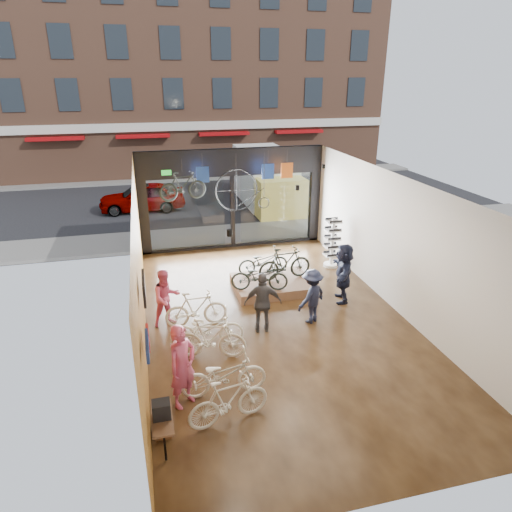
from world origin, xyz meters
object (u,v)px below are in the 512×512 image
object	(u,v)px
hung_bike	(183,186)
floor_bike_1	(229,401)
floor_bike_5	(196,309)
display_bike_right	(263,262)
customer_0	(183,366)
display_bike_mid	(285,263)
display_bike_left	(259,276)
display_platform	(272,285)
box_truck	(269,181)
floor_bike_4	(207,329)
penny_farthing	(245,191)
customer_3	(312,296)
customer_5	(343,273)
sunglasses_rack	(332,243)
customer_1	(166,298)
floor_bike_3	(210,338)
street_car	(142,197)
floor_bike_2	(224,375)
customer_2	(263,303)

from	to	relation	value
hung_bike	floor_bike_1	bearing A→B (deg)	166.77
floor_bike_5	hung_bike	world-z (taller)	hung_bike
display_bike_right	customer_0	world-z (taller)	customer_0
floor_bike_1	display_bike_mid	size ratio (longest dim) A/B	0.95
display_bike_left	display_platform	bearing A→B (deg)	-30.68
customer_0	hung_bike	size ratio (longest dim) A/B	1.15
customer_0	box_truck	bearing A→B (deg)	28.91
floor_bike_4	penny_farthing	bearing A→B (deg)	-15.45
floor_bike_1	box_truck	bearing A→B (deg)	-29.73
display_platform	customer_3	bearing A→B (deg)	-78.07
display_bike_mid	customer_5	bearing A→B (deg)	-137.21
display_bike_mid	sunglasses_rack	bearing A→B (deg)	-64.48
customer_1	customer_3	xyz separation A→B (m)	(3.80, -0.80, -0.03)
floor_bike_1	display_bike_mid	xyz separation A→B (m)	(2.84, 5.51, 0.32)
display_bike_right	hung_bike	distance (m)	3.61
floor_bike_1	display_bike_right	xyz separation A→B (m)	(2.28, 6.05, 0.23)
floor_bike_3	floor_bike_4	bearing A→B (deg)	15.62
box_truck	floor_bike_1	distance (m)	15.41
customer_1	customer_3	world-z (taller)	customer_1
penny_farthing	hung_bike	distance (m)	2.29
street_car	floor_bike_5	world-z (taller)	street_car
floor_bike_2	sunglasses_rack	size ratio (longest dim) A/B	1.03
floor_bike_1	floor_bike_3	bearing A→B (deg)	-11.11
floor_bike_5	display_bike_right	size ratio (longest dim) A/B	1.02
penny_farthing	display_bike_mid	bearing A→B (deg)	-77.42
street_car	floor_bike_2	bearing A→B (deg)	5.46
customer_1	hung_bike	world-z (taller)	hung_bike
display_bike_left	penny_farthing	xyz separation A→B (m)	(0.35, 3.38, 1.76)
box_truck	floor_bike_3	xyz separation A→B (m)	(-4.87, -12.34, -0.86)
customer_3	customer_1	bearing A→B (deg)	-43.28
customer_2	customer_3	xyz separation A→B (m)	(1.40, 0.16, -0.06)
customer_2	sunglasses_rack	xyz separation A→B (m)	(3.45, 3.65, 0.05)
floor_bike_5	sunglasses_rack	distance (m)	5.91
floor_bike_4	display_platform	size ratio (longest dim) A/B	0.75
display_bike_right	customer_3	size ratio (longest dim) A/B	1.06
floor_bike_5	penny_farthing	world-z (taller)	penny_farthing
floor_bike_5	display_bike_right	bearing A→B (deg)	-47.29
floor_bike_4	customer_2	xyz separation A→B (m)	(1.51, 0.33, 0.36)
display_platform	customer_1	xyz separation A→B (m)	(-3.34, -1.40, 0.64)
floor_bike_4	floor_bike_5	xyz separation A→B (m)	(-0.14, 1.03, 0.03)
floor_bike_5	display_bike_right	distance (m)	3.31
customer_5	sunglasses_rack	xyz separation A→B (m)	(0.71, 2.52, -0.02)
floor_bike_3	display_bike_right	xyz separation A→B (m)	(2.29, 3.79, 0.21)
floor_bike_2	display_bike_left	distance (m)	4.46
display_bike_left	customer_5	xyz separation A→B (m)	(2.38, -0.67, 0.15)
customer_3	penny_farthing	size ratio (longest dim) A/B	0.82
display_platform	customer_0	size ratio (longest dim) A/B	1.32
display_bike_mid	sunglasses_rack	distance (m)	2.46
display_platform	street_car	bearing A→B (deg)	110.56
hung_bike	floor_bike_2	bearing A→B (deg)	167.21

